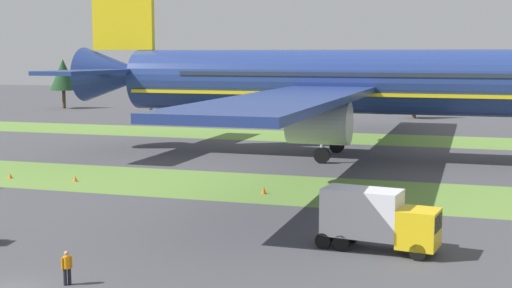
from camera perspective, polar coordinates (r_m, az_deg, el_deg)
name	(u,v)px	position (r m, az deg, el deg)	size (l,w,h in m)	color
grass_strip_near	(215,185)	(62.02, -3.39, -3.32)	(320.00, 13.01, 0.01)	olive
grass_strip_far	(310,137)	(98.15, 4.38, 0.59)	(320.00, 13.01, 0.01)	olive
airliner	(352,81)	(77.18, 7.83, 5.06)	(65.90, 80.88, 23.68)	navy
catering_truck	(377,218)	(41.67, 9.80, -5.92)	(7.22, 3.32, 3.58)	yellow
ground_crew_marshaller	(67,266)	(36.57, -15.11, -9.58)	(0.39, 0.46, 1.74)	black
taxiway_marker_0	(75,179)	(65.50, -14.47, -2.74)	(0.44, 0.44, 0.52)	orange
taxiway_marker_1	(264,190)	(57.88, 0.63, -3.78)	(0.44, 0.44, 0.59)	orange
taxiway_marker_3	(10,176)	(68.93, -19.34, -2.45)	(0.44, 0.44, 0.47)	orange
distant_tree_line	(307,81)	(132.21, 4.13, 5.13)	(180.85, 9.86, 11.10)	#4C3823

